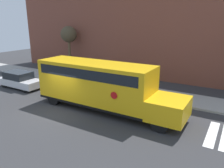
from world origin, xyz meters
name	(u,v)px	position (x,y,z in m)	size (l,w,h in m)	color
ground_plane	(59,111)	(0.00, 0.00, 0.00)	(60.00, 60.00, 0.00)	#333335
sidewalk_strip	(109,86)	(0.00, 6.50, 0.07)	(44.00, 3.00, 0.15)	#9E9E99
building_backdrop	(140,17)	(0.00, 13.00, 6.31)	(32.00, 4.00, 12.62)	brown
school_bus	(100,84)	(2.26, 1.78, 1.83)	(10.41, 2.57, 3.23)	yellow
parked_car	(20,80)	(-6.90, 2.21, 0.72)	(4.33, 1.76, 1.47)	silver
tree_far_sidewalk	(69,35)	(-7.48, 9.75, 4.27)	(1.88, 1.88, 5.34)	brown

